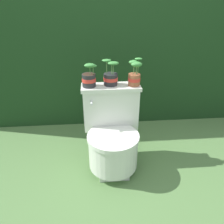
% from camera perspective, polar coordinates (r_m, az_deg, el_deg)
% --- Properties ---
extents(ground_plane, '(12.00, 12.00, 0.00)m').
position_cam_1_polar(ground_plane, '(2.03, 3.11, -14.06)').
color(ground_plane, '#4C703D').
extents(hedge_backdrop, '(3.35, 0.93, 1.78)m').
position_cam_1_polar(hedge_backdrop, '(2.82, -0.05, 18.15)').
color(hedge_backdrop, '#193819').
rests_on(hedge_backdrop, ground).
extents(toilet, '(0.49, 0.53, 0.71)m').
position_cam_1_polar(toilet, '(1.87, 0.09, -6.10)').
color(toilet, silver).
rests_on(toilet, ground).
extents(potted_plant_left, '(0.12, 0.11, 0.19)m').
position_cam_1_polar(potted_plant_left, '(1.79, -6.01, 8.77)').
color(potted_plant_left, '#262628').
rests_on(potted_plant_left, toilet).
extents(potted_plant_midleft, '(0.13, 0.12, 0.21)m').
position_cam_1_polar(potted_plant_midleft, '(1.81, -0.36, 9.23)').
color(potted_plant_midleft, '#262628').
rests_on(potted_plant_midleft, toilet).
extents(potted_plant_middle, '(0.11, 0.10, 0.23)m').
position_cam_1_polar(potted_plant_middle, '(1.81, 5.92, 9.55)').
color(potted_plant_middle, '#9E5638').
rests_on(potted_plant_middle, toilet).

